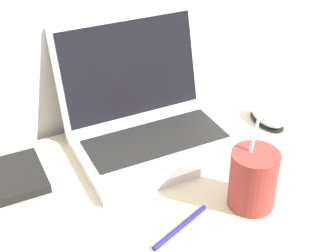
# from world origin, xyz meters

# --- Properties ---
(laptop) EXTENTS (0.36, 0.31, 0.26)m
(laptop) POSITION_xyz_m (-0.02, 0.50, 0.80)
(laptop) COLOR silver
(laptop) RESTS_ON desk
(drink_cup) EXTENTS (0.09, 0.09, 0.19)m
(drink_cup) POSITION_xyz_m (0.06, 0.20, 0.80)
(drink_cup) COLOR #9E332D
(drink_cup) RESTS_ON desk
(computer_mouse) EXTENTS (0.06, 0.11, 0.04)m
(computer_mouse) POSITION_xyz_m (0.27, 0.43, 0.76)
(computer_mouse) COLOR black
(computer_mouse) RESTS_ON desk
(pen) EXTENTS (0.14, 0.06, 0.01)m
(pen) POSITION_xyz_m (-0.09, 0.20, 0.75)
(pen) COLOR #191999
(pen) RESTS_ON desk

